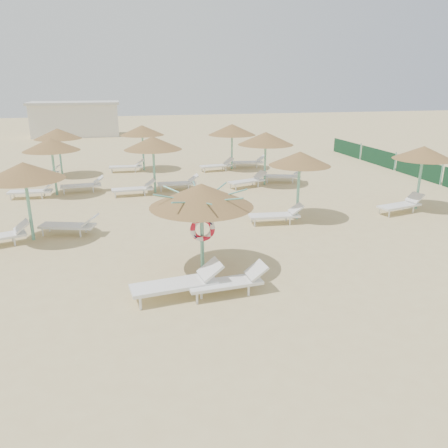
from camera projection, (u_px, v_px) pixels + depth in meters
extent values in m
plane|color=#CBB67B|center=(209.00, 275.00, 12.17)|extent=(120.00, 120.00, 0.00)
cylinder|color=#69B69F|center=(202.00, 236.00, 12.15)|extent=(0.11, 0.11, 2.13)
cone|color=olive|center=(201.00, 195.00, 11.79)|extent=(2.85, 2.85, 0.64)
cylinder|color=#69B69F|center=(201.00, 204.00, 11.87)|extent=(0.20, 0.20, 0.12)
cylinder|color=#69B69F|center=(225.00, 196.00, 11.95)|extent=(1.29, 0.04, 0.33)
cylinder|color=#69B69F|center=(214.00, 192.00, 12.34)|extent=(0.94, 0.94, 0.33)
cylinder|color=#69B69F|center=(197.00, 191.00, 12.41)|extent=(0.04, 1.29, 0.33)
cylinder|color=#69B69F|center=(182.00, 194.00, 12.13)|extent=(0.94, 0.94, 0.33)
cylinder|color=#69B69F|center=(177.00, 198.00, 11.66)|extent=(1.29, 0.04, 0.33)
cylinder|color=#69B69F|center=(187.00, 202.00, 11.27)|extent=(0.94, 0.94, 0.33)
cylinder|color=#69B69F|center=(206.00, 203.00, 11.20)|extent=(0.04, 1.29, 0.33)
cylinder|color=#69B69F|center=(222.00, 200.00, 11.48)|extent=(0.94, 0.94, 0.33)
torus|color=red|center=(203.00, 229.00, 11.99)|extent=(0.70, 0.15, 0.70)
cylinder|color=white|center=(140.00, 303.00, 10.32)|extent=(0.07, 0.07, 0.31)
cylinder|color=white|center=(136.00, 293.00, 10.82)|extent=(0.07, 0.07, 0.31)
cylinder|color=white|center=(201.00, 293.00, 10.83)|extent=(0.07, 0.07, 0.31)
cylinder|color=white|center=(195.00, 284.00, 11.33)|extent=(0.07, 0.07, 0.31)
cube|color=white|center=(174.00, 285.00, 10.81)|extent=(2.20, 0.95, 0.09)
cube|color=white|center=(210.00, 269.00, 11.04)|extent=(0.62, 0.73, 0.41)
cylinder|color=white|center=(197.00, 299.00, 10.59)|extent=(0.06, 0.06, 0.28)
cylinder|color=white|center=(192.00, 290.00, 11.04)|extent=(0.06, 0.06, 0.28)
cylinder|color=white|center=(249.00, 291.00, 10.98)|extent=(0.06, 0.06, 0.28)
cylinder|color=white|center=(242.00, 283.00, 11.43)|extent=(0.06, 0.06, 0.28)
cube|color=white|center=(225.00, 283.00, 10.99)|extent=(1.93, 0.76, 0.08)
cube|color=white|center=(256.00, 270.00, 11.16)|extent=(0.52, 0.63, 0.36)
cylinder|color=#69B69F|center=(29.00, 207.00, 14.55)|extent=(0.11, 0.11, 2.30)
cone|color=olive|center=(24.00, 171.00, 14.17)|extent=(2.57, 2.57, 0.58)
cylinder|color=#69B69F|center=(25.00, 178.00, 14.24)|extent=(0.20, 0.20, 0.12)
cylinder|color=white|center=(15.00, 242.00, 14.33)|extent=(0.06, 0.06, 0.28)
cylinder|color=white|center=(12.00, 237.00, 14.73)|extent=(0.06, 0.06, 0.28)
cube|color=white|center=(21.00, 226.00, 14.55)|extent=(0.65, 0.72, 0.36)
cylinder|color=white|center=(43.00, 232.00, 15.22)|extent=(0.06, 0.06, 0.28)
cylinder|color=white|center=(49.00, 228.00, 15.69)|extent=(0.06, 0.06, 0.28)
cylinder|color=white|center=(80.00, 233.00, 15.11)|extent=(0.06, 0.06, 0.28)
cylinder|color=white|center=(86.00, 229.00, 15.58)|extent=(0.06, 0.06, 0.28)
cube|color=white|center=(67.00, 226.00, 15.33)|extent=(2.00, 1.19, 0.08)
cube|color=white|center=(90.00, 220.00, 15.19)|extent=(0.65, 0.72, 0.36)
cylinder|color=#69B69F|center=(54.00, 171.00, 20.44)|extent=(0.11, 0.11, 2.30)
cone|color=olive|center=(51.00, 144.00, 20.06)|extent=(2.56, 2.56, 0.58)
cylinder|color=#69B69F|center=(52.00, 150.00, 20.13)|extent=(0.20, 0.20, 0.12)
cylinder|color=white|center=(11.00, 197.00, 19.78)|extent=(0.06, 0.06, 0.28)
cylinder|color=white|center=(14.00, 195.00, 20.25)|extent=(0.06, 0.06, 0.28)
cylinder|color=white|center=(42.00, 196.00, 20.00)|extent=(0.06, 0.06, 0.28)
cylinder|color=white|center=(44.00, 193.00, 20.46)|extent=(0.06, 0.06, 0.28)
cube|color=white|center=(30.00, 192.00, 20.09)|extent=(1.94, 0.74, 0.08)
cube|color=white|center=(49.00, 186.00, 20.15)|extent=(0.52, 0.63, 0.36)
cylinder|color=white|center=(64.00, 192.00, 20.83)|extent=(0.06, 0.06, 0.28)
cylinder|color=white|center=(64.00, 189.00, 21.28)|extent=(0.06, 0.06, 0.28)
cylinder|color=white|center=(93.00, 190.00, 21.21)|extent=(0.06, 0.06, 0.28)
cylinder|color=white|center=(93.00, 187.00, 21.66)|extent=(0.06, 0.06, 0.28)
cube|color=white|center=(81.00, 186.00, 21.22)|extent=(1.94, 0.74, 0.08)
cube|color=white|center=(99.00, 180.00, 21.39)|extent=(0.52, 0.63, 0.36)
cylinder|color=#69B69F|center=(60.00, 156.00, 24.56)|extent=(0.11, 0.11, 2.30)
cone|color=olive|center=(58.00, 134.00, 24.17)|extent=(2.55, 2.55, 0.57)
cylinder|color=#69B69F|center=(58.00, 138.00, 24.25)|extent=(0.20, 0.20, 0.12)
cylinder|color=white|center=(24.00, 177.00, 24.01)|extent=(0.06, 0.06, 0.28)
cylinder|color=white|center=(28.00, 175.00, 24.49)|extent=(0.06, 0.06, 0.28)
cylinder|color=white|center=(49.00, 177.00, 24.03)|extent=(0.06, 0.06, 0.28)
cylinder|color=white|center=(52.00, 175.00, 24.50)|extent=(0.06, 0.06, 0.28)
cube|color=white|center=(40.00, 173.00, 24.20)|extent=(1.99, 1.03, 0.08)
cube|color=white|center=(55.00, 168.00, 24.14)|extent=(0.61, 0.69, 0.36)
cylinder|color=#69B69F|center=(154.00, 169.00, 20.89)|extent=(0.11, 0.11, 2.30)
cone|color=olive|center=(153.00, 143.00, 20.50)|extent=(2.73, 2.73, 0.61)
cylinder|color=#69B69F|center=(153.00, 148.00, 20.58)|extent=(0.20, 0.20, 0.12)
cylinder|color=white|center=(115.00, 195.00, 20.15)|extent=(0.06, 0.06, 0.28)
cylinder|color=white|center=(115.00, 193.00, 20.61)|extent=(0.06, 0.06, 0.28)
cylinder|color=white|center=(145.00, 193.00, 20.51)|extent=(0.06, 0.06, 0.28)
cylinder|color=white|center=(144.00, 191.00, 20.97)|extent=(0.06, 0.06, 0.28)
cube|color=white|center=(132.00, 189.00, 20.54)|extent=(1.92, 0.70, 0.08)
cube|color=white|center=(150.00, 183.00, 20.68)|extent=(0.51, 0.62, 0.36)
cylinder|color=white|center=(161.00, 189.00, 21.35)|extent=(0.06, 0.06, 0.28)
cylinder|color=white|center=(160.00, 187.00, 21.82)|extent=(0.06, 0.06, 0.28)
cylinder|color=white|center=(188.00, 188.00, 21.60)|extent=(0.06, 0.06, 0.28)
cylinder|color=white|center=(187.00, 185.00, 22.07)|extent=(0.06, 0.06, 0.28)
cube|color=white|center=(177.00, 183.00, 21.68)|extent=(1.92, 0.70, 0.08)
cube|color=white|center=(194.00, 178.00, 21.76)|extent=(0.51, 0.62, 0.36)
cylinder|color=#69B69F|center=(143.00, 151.00, 26.24)|extent=(0.11, 0.11, 2.30)
cone|color=olive|center=(142.00, 130.00, 25.86)|extent=(2.59, 2.59, 0.58)
cylinder|color=#69B69F|center=(142.00, 134.00, 25.93)|extent=(0.20, 0.20, 0.12)
cylinder|color=white|center=(112.00, 171.00, 25.57)|extent=(0.06, 0.06, 0.28)
cylinder|color=white|center=(112.00, 169.00, 26.03)|extent=(0.06, 0.06, 0.28)
cylinder|color=white|center=(135.00, 170.00, 25.81)|extent=(0.06, 0.06, 0.28)
cylinder|color=white|center=(135.00, 169.00, 26.28)|extent=(0.06, 0.06, 0.28)
cube|color=white|center=(126.00, 167.00, 25.89)|extent=(1.93, 0.71, 0.08)
cube|color=white|center=(140.00, 162.00, 25.97)|extent=(0.51, 0.62, 0.36)
cylinder|color=#69B69F|center=(298.00, 190.00, 16.86)|extent=(0.11, 0.11, 2.30)
cone|color=olive|center=(300.00, 158.00, 16.47)|extent=(2.35, 2.35, 0.53)
cylinder|color=#69B69F|center=(300.00, 164.00, 16.54)|extent=(0.20, 0.20, 0.12)
cylinder|color=white|center=(255.00, 223.00, 16.21)|extent=(0.06, 0.06, 0.28)
cylinder|color=white|center=(252.00, 219.00, 16.68)|extent=(0.06, 0.06, 0.28)
cylinder|color=white|center=(290.00, 221.00, 16.40)|extent=(0.06, 0.06, 0.28)
cylinder|color=white|center=(286.00, 218.00, 16.87)|extent=(0.06, 0.06, 0.28)
cube|color=white|center=(274.00, 216.00, 16.50)|extent=(1.95, 0.80, 0.08)
cube|color=white|center=(296.00, 209.00, 16.54)|extent=(0.54, 0.64, 0.36)
cylinder|color=#69B69F|center=(265.00, 163.00, 22.51)|extent=(0.11, 0.11, 2.30)
cone|color=olive|center=(266.00, 138.00, 22.12)|extent=(2.84, 2.84, 0.64)
cylinder|color=#69B69F|center=(266.00, 143.00, 22.19)|extent=(0.20, 0.20, 0.12)
cylinder|color=white|center=(236.00, 188.00, 21.61)|extent=(0.06, 0.06, 0.28)
cylinder|color=white|center=(231.00, 186.00, 22.02)|extent=(0.06, 0.06, 0.28)
cylinder|color=white|center=(258.00, 184.00, 22.27)|extent=(0.06, 0.06, 0.28)
cylinder|color=white|center=(253.00, 182.00, 22.68)|extent=(0.06, 0.06, 0.28)
cube|color=white|center=(246.00, 181.00, 22.15)|extent=(2.00, 1.16, 0.08)
cube|color=white|center=(260.00, 175.00, 22.49)|extent=(0.64, 0.72, 0.36)
cylinder|color=white|center=(267.00, 180.00, 23.16)|extent=(0.06, 0.06, 0.28)
cylinder|color=white|center=(267.00, 178.00, 23.63)|extent=(0.06, 0.06, 0.28)
cylinder|color=white|center=(293.00, 181.00, 23.07)|extent=(0.06, 0.06, 0.28)
cylinder|color=white|center=(292.00, 179.00, 23.55)|extent=(0.06, 0.06, 0.28)
cube|color=white|center=(282.00, 176.00, 23.29)|extent=(2.00, 1.16, 0.08)
cube|color=white|center=(299.00, 172.00, 23.16)|extent=(0.64, 0.72, 0.36)
cylinder|color=#69B69F|center=(232.00, 150.00, 26.52)|extent=(0.11, 0.11, 2.30)
cone|color=olive|center=(232.00, 129.00, 26.13)|extent=(2.86, 2.86, 0.64)
cylinder|color=#69B69F|center=(232.00, 134.00, 26.21)|extent=(0.20, 0.20, 0.12)
cylinder|color=white|center=(205.00, 170.00, 25.71)|extent=(0.06, 0.06, 0.28)
cylinder|color=white|center=(202.00, 169.00, 26.16)|extent=(0.06, 0.06, 0.28)
cylinder|color=white|center=(226.00, 169.00, 26.19)|extent=(0.06, 0.06, 0.28)
cylinder|color=white|center=(223.00, 167.00, 26.63)|extent=(0.06, 0.06, 0.28)
cube|color=white|center=(216.00, 166.00, 26.16)|extent=(1.97, 0.89, 0.08)
cube|color=white|center=(229.00, 161.00, 26.39)|extent=(0.57, 0.66, 0.36)
cylinder|color=white|center=(235.00, 166.00, 27.05)|extent=(0.06, 0.06, 0.28)
cylinder|color=white|center=(234.00, 165.00, 27.52)|extent=(0.06, 0.06, 0.28)
cylinder|color=white|center=(257.00, 166.00, 27.17)|extent=(0.06, 0.06, 0.28)
cylinder|color=white|center=(256.00, 164.00, 27.64)|extent=(0.06, 0.06, 0.28)
cube|color=white|center=(248.00, 162.00, 27.30)|extent=(1.97, 0.89, 0.08)
cube|color=white|center=(261.00, 158.00, 27.30)|extent=(0.57, 0.66, 0.36)
cylinder|color=#69B69F|center=(419.00, 182.00, 18.17)|extent=(0.11, 0.11, 2.30)
cone|color=olive|center=(423.00, 153.00, 17.79)|extent=(2.40, 2.40, 0.54)
cylinder|color=#69B69F|center=(423.00, 158.00, 17.86)|extent=(0.20, 0.20, 0.12)
cylinder|color=white|center=(389.00, 214.00, 17.32)|extent=(0.06, 0.06, 0.28)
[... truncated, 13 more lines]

